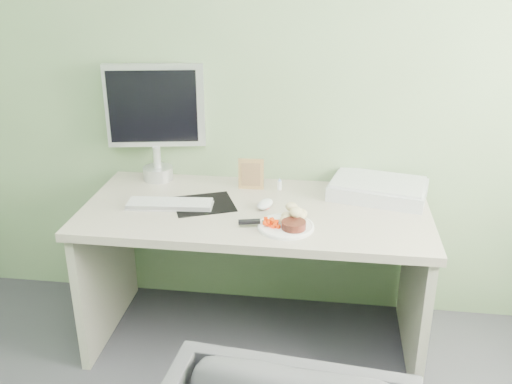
# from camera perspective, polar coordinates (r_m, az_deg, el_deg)

# --- Properties ---
(wall_back) EXTENTS (3.50, 0.00, 3.50)m
(wall_back) POSITION_cam_1_polar(r_m,az_deg,el_deg) (2.82, 0.97, 13.19)
(wall_back) COLOR #7FA070
(wall_back) RESTS_ON floor
(desk) EXTENTS (1.60, 0.75, 0.73)m
(desk) POSITION_cam_1_polar(r_m,az_deg,el_deg) (2.72, -0.07, -5.10)
(desk) COLOR #BFAFA0
(desk) RESTS_ON floor
(plate) EXTENTS (0.24, 0.24, 0.01)m
(plate) POSITION_cam_1_polar(r_m,az_deg,el_deg) (2.45, 3.00, -3.47)
(plate) COLOR white
(plate) RESTS_ON desk
(steak) EXTENTS (0.13, 0.13, 0.03)m
(steak) POSITION_cam_1_polar(r_m,az_deg,el_deg) (2.41, 3.79, -3.31)
(steak) COLOR black
(steak) RESTS_ON plate
(potato_pile) EXTENTS (0.12, 0.09, 0.06)m
(potato_pile) POSITION_cam_1_polar(r_m,az_deg,el_deg) (2.48, 3.83, -2.18)
(potato_pile) COLOR tan
(potato_pile) RESTS_ON plate
(carrot_heap) EXTENTS (0.06, 0.05, 0.04)m
(carrot_heap) POSITION_cam_1_polar(r_m,az_deg,el_deg) (2.43, 1.62, -2.99)
(carrot_heap) COLOR #FF3605
(carrot_heap) RESTS_ON plate
(steak_knife) EXTENTS (0.24, 0.08, 0.02)m
(steak_knife) POSITION_cam_1_polar(r_m,az_deg,el_deg) (2.45, 0.23, -2.97)
(steak_knife) COLOR silver
(steak_knife) RESTS_ON plate
(mousepad) EXTENTS (0.34, 0.33, 0.00)m
(mousepad) POSITION_cam_1_polar(r_m,az_deg,el_deg) (2.68, -5.25, -1.21)
(mousepad) COLOR black
(mousepad) RESTS_ON desk
(keyboard) EXTENTS (0.40, 0.15, 0.02)m
(keyboard) POSITION_cam_1_polar(r_m,az_deg,el_deg) (2.68, -8.61, -1.14)
(keyboard) COLOR white
(keyboard) RESTS_ON desk
(computer_mouse) EXTENTS (0.09, 0.12, 0.04)m
(computer_mouse) POSITION_cam_1_polar(r_m,az_deg,el_deg) (2.63, 0.91, -1.22)
(computer_mouse) COLOR white
(computer_mouse) RESTS_ON desk
(photo_frame) EXTENTS (0.13, 0.02, 0.16)m
(photo_frame) POSITION_cam_1_polar(r_m,az_deg,el_deg) (2.82, -0.50, 1.80)
(photo_frame) COLOR #A1814B
(photo_frame) RESTS_ON desk
(eyedrop_bottle) EXTENTS (0.02, 0.02, 0.06)m
(eyedrop_bottle) POSITION_cam_1_polar(r_m,az_deg,el_deg) (2.83, 2.37, 0.76)
(eyedrop_bottle) COLOR white
(eyedrop_bottle) RESTS_ON desk
(scanner) EXTENTS (0.50, 0.39, 0.07)m
(scanner) POSITION_cam_1_polar(r_m,az_deg,el_deg) (2.81, 12.11, 0.23)
(scanner) COLOR silver
(scanner) RESTS_ON desk
(monitor) EXTENTS (0.49, 0.17, 0.59)m
(monitor) POSITION_cam_1_polar(r_m,az_deg,el_deg) (2.93, -10.03, 7.52)
(monitor) COLOR silver
(monitor) RESTS_ON desk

